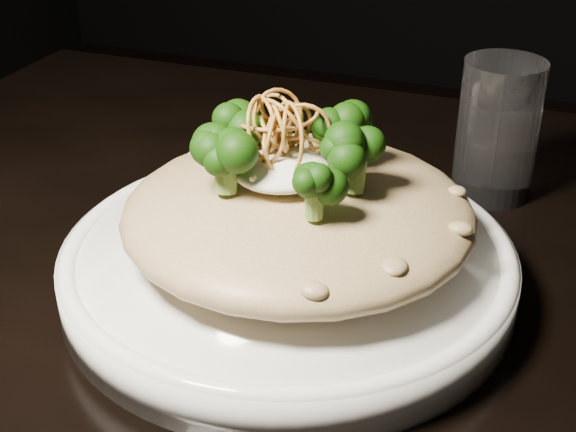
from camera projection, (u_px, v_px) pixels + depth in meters
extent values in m
cube|color=black|center=(422.00, 341.00, 0.53)|extent=(1.10, 0.80, 0.04)
cylinder|color=black|center=(114.00, 341.00, 1.13)|extent=(0.05, 0.05, 0.71)
cylinder|color=white|center=(288.00, 266.00, 0.54)|extent=(0.30, 0.30, 0.03)
ellipsoid|color=brown|center=(298.00, 212.00, 0.52)|extent=(0.23, 0.23, 0.05)
ellipsoid|color=white|center=(281.00, 169.00, 0.50)|extent=(0.06, 0.06, 0.02)
cylinder|color=white|center=(498.00, 130.00, 0.64)|extent=(0.07, 0.07, 0.11)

